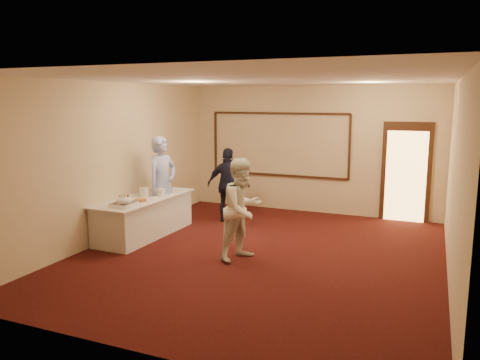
{
  "coord_description": "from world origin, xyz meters",
  "views": [
    {
      "loc": [
        2.68,
        -7.34,
        2.66
      ],
      "look_at": [
        -0.71,
        0.81,
        1.15
      ],
      "focal_mm": 35.0,
      "sensor_mm": 36.0,
      "label": 1
    }
  ],
  "objects_px": {
    "man": "(163,184)",
    "guest": "(229,185)",
    "buffet_table": "(144,216)",
    "woman": "(243,209)",
    "plate_stack_b": "(160,192)",
    "pavlova_tray": "(124,202)",
    "cupcake_stand": "(160,182)",
    "tart": "(141,200)",
    "plate_stack_a": "(144,192)"
  },
  "relations": [
    {
      "from": "buffet_table",
      "to": "plate_stack_a",
      "type": "bearing_deg",
      "value": 115.88
    },
    {
      "from": "pavlova_tray",
      "to": "guest",
      "type": "height_order",
      "value": "guest"
    },
    {
      "from": "tart",
      "to": "guest",
      "type": "bearing_deg",
      "value": 65.14
    },
    {
      "from": "woman",
      "to": "plate_stack_a",
      "type": "bearing_deg",
      "value": 96.57
    },
    {
      "from": "pavlova_tray",
      "to": "guest",
      "type": "bearing_deg",
      "value": 67.56
    },
    {
      "from": "tart",
      "to": "man",
      "type": "xyz_separation_m",
      "value": [
        -0.02,
        0.81,
        0.18
      ]
    },
    {
      "from": "plate_stack_b",
      "to": "tart",
      "type": "height_order",
      "value": "plate_stack_b"
    },
    {
      "from": "plate_stack_a",
      "to": "buffet_table",
      "type": "bearing_deg",
      "value": -64.12
    },
    {
      "from": "cupcake_stand",
      "to": "plate_stack_a",
      "type": "distance_m",
      "value": 0.75
    },
    {
      "from": "plate_stack_a",
      "to": "woman",
      "type": "distance_m",
      "value": 2.46
    },
    {
      "from": "cupcake_stand",
      "to": "tart",
      "type": "bearing_deg",
      "value": -74.92
    },
    {
      "from": "buffet_table",
      "to": "plate_stack_a",
      "type": "distance_m",
      "value": 0.48
    },
    {
      "from": "pavlova_tray",
      "to": "guest",
      "type": "distance_m",
      "value": 2.61
    },
    {
      "from": "buffet_table",
      "to": "plate_stack_b",
      "type": "relative_size",
      "value": 13.49
    },
    {
      "from": "buffet_table",
      "to": "woman",
      "type": "bearing_deg",
      "value": -13.11
    },
    {
      "from": "plate_stack_a",
      "to": "guest",
      "type": "distance_m",
      "value": 1.92
    },
    {
      "from": "woman",
      "to": "cupcake_stand",
      "type": "bearing_deg",
      "value": 82.51
    },
    {
      "from": "cupcake_stand",
      "to": "man",
      "type": "height_order",
      "value": "man"
    },
    {
      "from": "cupcake_stand",
      "to": "plate_stack_b",
      "type": "distance_m",
      "value": 0.7
    },
    {
      "from": "pavlova_tray",
      "to": "plate_stack_b",
      "type": "relative_size",
      "value": 2.84
    },
    {
      "from": "cupcake_stand",
      "to": "woman",
      "type": "distance_m",
      "value": 2.83
    },
    {
      "from": "cupcake_stand",
      "to": "buffet_table",
      "type": "bearing_deg",
      "value": -79.98
    },
    {
      "from": "plate_stack_b",
      "to": "woman",
      "type": "height_order",
      "value": "woman"
    },
    {
      "from": "tart",
      "to": "guest",
      "type": "xyz_separation_m",
      "value": [
        0.93,
        2.0,
        0.02
      ]
    },
    {
      "from": "buffet_table",
      "to": "pavlova_tray",
      "type": "relative_size",
      "value": 4.74
    },
    {
      "from": "pavlova_tray",
      "to": "guest",
      "type": "relative_size",
      "value": 0.31
    },
    {
      "from": "plate_stack_a",
      "to": "man",
      "type": "bearing_deg",
      "value": 59.41
    },
    {
      "from": "guest",
      "to": "woman",
      "type": "bearing_deg",
      "value": 109.34
    },
    {
      "from": "tart",
      "to": "buffet_table",
      "type": "bearing_deg",
      "value": 115.77
    },
    {
      "from": "cupcake_stand",
      "to": "guest",
      "type": "height_order",
      "value": "guest"
    },
    {
      "from": "plate_stack_b",
      "to": "man",
      "type": "bearing_deg",
      "value": 108.19
    },
    {
      "from": "man",
      "to": "plate_stack_b",
      "type": "bearing_deg",
      "value": -148.03
    },
    {
      "from": "plate_stack_b",
      "to": "cupcake_stand",
      "type": "bearing_deg",
      "value": 122.56
    },
    {
      "from": "plate_stack_a",
      "to": "guest",
      "type": "height_order",
      "value": "guest"
    },
    {
      "from": "plate_stack_a",
      "to": "plate_stack_b",
      "type": "distance_m",
      "value": 0.31
    },
    {
      "from": "pavlova_tray",
      "to": "man",
      "type": "height_order",
      "value": "man"
    },
    {
      "from": "plate_stack_a",
      "to": "woman",
      "type": "bearing_deg",
      "value": -15.09
    },
    {
      "from": "plate_stack_b",
      "to": "guest",
      "type": "distance_m",
      "value": 1.64
    },
    {
      "from": "buffet_table",
      "to": "pavlova_tray",
      "type": "xyz_separation_m",
      "value": [
        0.11,
        -0.78,
        0.46
      ]
    },
    {
      "from": "tart",
      "to": "cupcake_stand",
      "type": "bearing_deg",
      "value": 105.08
    },
    {
      "from": "plate_stack_b",
      "to": "woman",
      "type": "distance_m",
      "value": 2.25
    },
    {
      "from": "plate_stack_b",
      "to": "man",
      "type": "relative_size",
      "value": 0.09
    },
    {
      "from": "plate_stack_a",
      "to": "man",
      "type": "xyz_separation_m",
      "value": [
        0.21,
        0.35,
        0.12
      ]
    },
    {
      "from": "pavlova_tray",
      "to": "plate_stack_a",
      "type": "bearing_deg",
      "value": 100.04
    },
    {
      "from": "buffet_table",
      "to": "guest",
      "type": "height_order",
      "value": "guest"
    },
    {
      "from": "buffet_table",
      "to": "guest",
      "type": "distance_m",
      "value": 2.02
    },
    {
      "from": "woman",
      "to": "man",
      "type": "bearing_deg",
      "value": 87.06
    },
    {
      "from": "man",
      "to": "guest",
      "type": "relative_size",
      "value": 1.19
    },
    {
      "from": "man",
      "to": "buffet_table",
      "type": "bearing_deg",
      "value": 174.18
    },
    {
      "from": "plate_stack_b",
      "to": "woman",
      "type": "relative_size",
      "value": 0.1
    }
  ]
}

